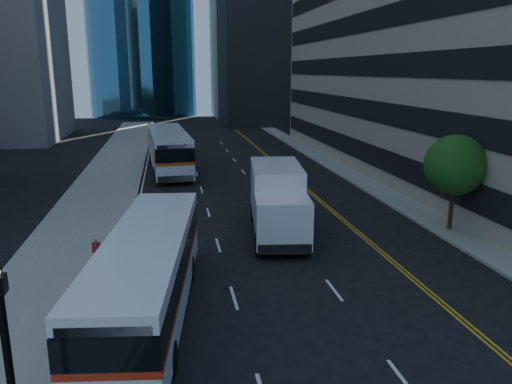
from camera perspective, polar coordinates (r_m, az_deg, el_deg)
ground at (r=18.50m, az=9.44°, el=-13.67°), size 160.00×160.00×0.00m
sidewalk_west at (r=41.57m, az=-16.40°, el=1.52°), size 5.00×90.00×0.15m
sidewalk_east at (r=43.84m, az=9.83°, el=2.49°), size 2.00×90.00×0.15m
street_tree at (r=28.09m, az=21.81°, el=2.86°), size 3.20×3.20×5.10m
lamp_post at (r=11.52m, az=-26.37°, el=-17.68°), size 0.28×0.28×4.56m
bus_front at (r=17.89m, az=-12.22°, el=-8.94°), size 4.07×12.01×3.04m
bus_rear at (r=43.81m, az=-9.97°, el=4.88°), size 3.83×13.53×3.45m
box_truck at (r=26.00m, az=2.50°, el=-0.94°), size 3.50×7.74×3.58m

